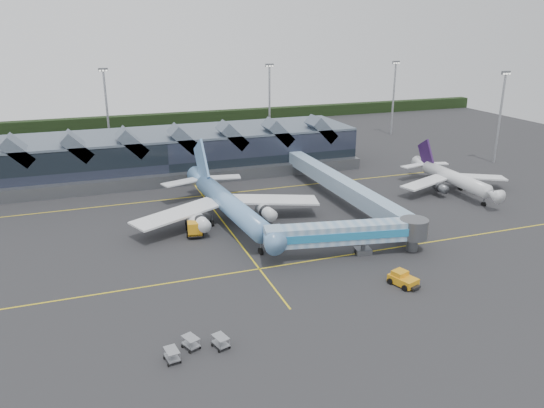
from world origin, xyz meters
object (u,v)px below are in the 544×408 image
object	(u,v)px
regional_jet	(452,177)
fuel_truck	(194,221)
main_airliner	(227,203)
jet_bridge	(357,233)
pushback_tug	(403,279)

from	to	relation	value
regional_jet	fuel_truck	distance (m)	55.18
fuel_truck	main_airliner	bearing A→B (deg)	20.71
regional_jet	main_airliner	bearing A→B (deg)	-176.28
jet_bridge	fuel_truck	xyz separation A→B (m)	(-20.98, 18.11, -1.75)
jet_bridge	pushback_tug	bearing A→B (deg)	-73.85
main_airliner	regional_jet	distance (m)	48.79
fuel_truck	pushback_tug	xyz separation A→B (m)	(22.14, -29.03, -0.90)
main_airliner	jet_bridge	size ratio (longest dim) A/B	1.57
main_airliner	fuel_truck	xyz separation A→B (m)	(-6.31, -1.36, -1.99)
main_airliner	fuel_truck	distance (m)	6.75
pushback_tug	jet_bridge	bearing A→B (deg)	77.71
main_airliner	fuel_truck	size ratio (longest dim) A/B	4.25
jet_bridge	pushback_tug	world-z (taller)	jet_bridge
jet_bridge	pushback_tug	xyz separation A→B (m)	(1.16, -10.92, -2.64)
jet_bridge	pushback_tug	size ratio (longest dim) A/B	5.50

